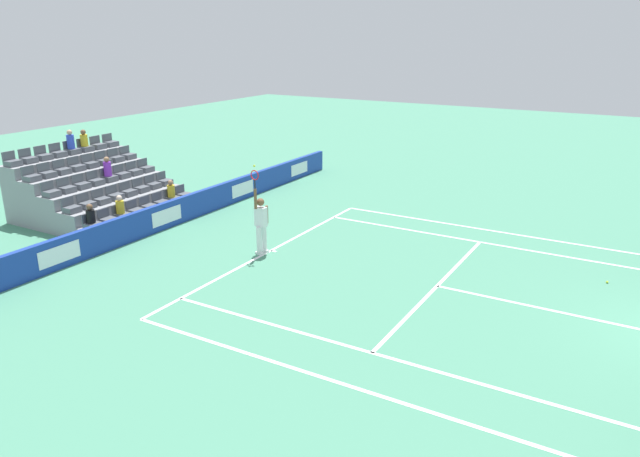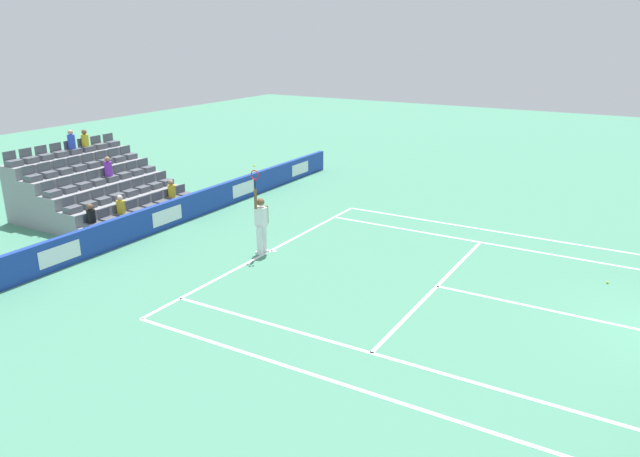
% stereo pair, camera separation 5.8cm
% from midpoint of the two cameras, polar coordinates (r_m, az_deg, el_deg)
% --- Properties ---
extents(line_baseline, '(10.97, 0.10, 0.01)m').
position_cam_midpoint_polar(line_baseline, '(18.98, -4.78, -2.10)').
color(line_baseline, white).
rests_on(line_baseline, ground).
extents(line_service, '(8.23, 0.10, 0.01)m').
position_cam_midpoint_polar(line_service, '(16.65, 11.00, -5.39)').
color(line_service, white).
rests_on(line_service, ground).
extents(line_centre_service, '(0.10, 6.40, 0.01)m').
position_cam_midpoint_polar(line_centre_service, '(16.03, 21.90, -7.43)').
color(line_centre_service, white).
rests_on(line_centre_service, ground).
extents(line_singles_sideline_left, '(0.10, 11.89, 0.01)m').
position_cam_midpoint_polar(line_singles_sideline_left, '(13.07, 6.69, -12.19)').
color(line_singles_sideline_left, white).
rests_on(line_singles_sideline_left, ground).
extents(line_singles_sideline_right, '(0.10, 11.89, 0.01)m').
position_cam_midpoint_polar(line_singles_sideline_right, '(20.24, 16.15, -1.46)').
color(line_singles_sideline_right, white).
rests_on(line_singles_sideline_right, ground).
extents(line_doubles_sideline_left, '(0.10, 11.89, 0.01)m').
position_cam_midpoint_polar(line_doubles_sideline_left, '(12.00, 3.95, -15.12)').
color(line_doubles_sideline_left, white).
rests_on(line_doubles_sideline_left, ground).
extents(line_doubles_sideline_right, '(0.10, 11.89, 0.01)m').
position_cam_midpoint_polar(line_doubles_sideline_right, '(21.51, 17.08, -0.38)').
color(line_doubles_sideline_right, white).
rests_on(line_doubles_sideline_right, ground).
extents(line_centre_mark, '(0.10, 0.20, 0.01)m').
position_cam_midpoint_polar(line_centre_mark, '(18.92, -4.53, -2.15)').
color(line_centre_mark, white).
rests_on(line_centre_mark, ground).
extents(sponsor_barrier, '(21.77, 0.22, 0.92)m').
position_cam_midpoint_polar(sponsor_barrier, '(21.61, -14.66, 1.20)').
color(sponsor_barrier, '#193899').
rests_on(sponsor_barrier, ground).
extents(tennis_player, '(0.52, 0.38, 2.85)m').
position_cam_midpoint_polar(tennis_player, '(18.45, -5.74, 0.52)').
color(tennis_player, white).
rests_on(tennis_player, ground).
extents(stadium_stand, '(4.96, 4.75, 3.03)m').
position_cam_midpoint_polar(stadium_stand, '(24.10, -20.81, 3.22)').
color(stadium_stand, gray).
rests_on(stadium_stand, ground).
extents(loose_tennis_ball, '(0.07, 0.07, 0.07)m').
position_cam_midpoint_polar(loose_tennis_ball, '(18.30, 25.60, -4.62)').
color(loose_tennis_ball, '#D1E533').
rests_on(loose_tennis_ball, ground).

